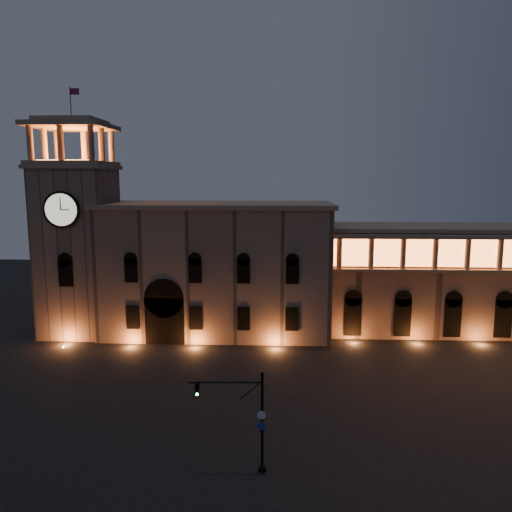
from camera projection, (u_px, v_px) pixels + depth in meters
name	position (u px, v px, depth m)	size (l,w,h in m)	color
ground	(212.00, 401.00, 47.13)	(160.00, 160.00, 0.00)	black
government_building	(216.00, 268.00, 67.49)	(30.80, 12.80, 17.60)	#806453
clock_tower	(78.00, 241.00, 66.71)	(9.80, 9.80, 32.40)	#806453
colonnade_wing	(466.00, 278.00, 68.31)	(40.60, 11.50, 14.50)	#7B5F4E
traffic_light	(249.00, 420.00, 35.33)	(5.47, 0.70, 7.51)	black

